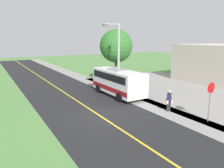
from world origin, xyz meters
TOP-DOWN VIEW (x-y plane):
  - ground_plane at (0.00, 0.00)m, footprint 120.00×120.00m
  - road_surface at (0.00, 0.00)m, footprint 8.00×100.00m
  - sidewalk at (-5.20, 0.00)m, footprint 2.40×100.00m
  - road_centre_line at (0.00, 0.00)m, footprint 0.16×100.00m
  - shuttle_bus_front at (-4.50, -4.50)m, footprint 2.64×7.02m
  - pedestrian_with_bags at (-5.37, 1.87)m, footprint 0.72×0.34m
  - stop_sign at (-6.10, 4.99)m, footprint 0.76×0.07m
  - street_light_pole at (-4.87, -5.20)m, footprint 1.97×0.24m
  - tree_curbside at (-7.40, -9.52)m, footprint 4.21×4.21m

SIDE VIEW (x-z plane):
  - ground_plane at x=0.00m, z-range 0.00..0.00m
  - sidewalk at x=-5.20m, z-range 0.00..0.01m
  - road_surface at x=0.00m, z-range 0.00..0.01m
  - road_centre_line at x=0.00m, z-range 0.01..0.01m
  - pedestrian_with_bags at x=-5.37m, z-range 0.07..1.84m
  - shuttle_bus_front at x=-4.50m, z-range 0.14..2.90m
  - stop_sign at x=-6.10m, z-range 0.52..3.40m
  - street_light_pole at x=-4.87m, z-range 0.40..7.81m
  - tree_curbside at x=-7.40m, z-range 1.39..8.42m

